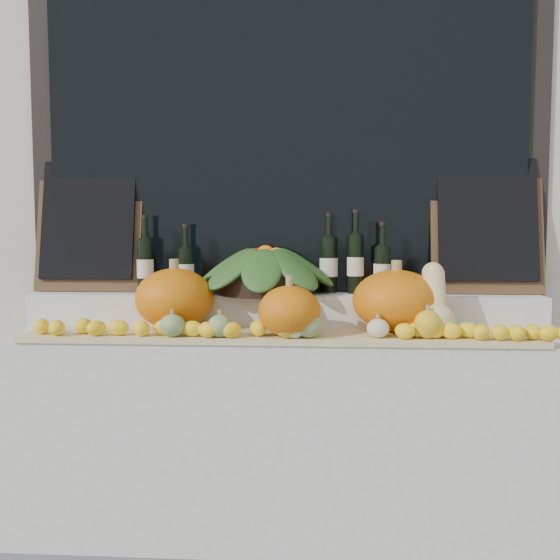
% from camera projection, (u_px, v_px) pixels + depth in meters
% --- Properties ---
extents(storefront_facade, '(7.00, 0.94, 4.50)m').
position_uv_depth(storefront_facade, '(289.00, 56.00, 3.30)').
color(storefront_facade, beige).
rests_on(storefront_facade, ground).
extents(display_sill, '(2.30, 0.55, 0.88)m').
position_uv_depth(display_sill, '(281.00, 433.00, 2.73)').
color(display_sill, silver).
rests_on(display_sill, ground).
extents(rear_tier, '(2.30, 0.25, 0.16)m').
position_uv_depth(rear_tier, '(283.00, 311.00, 2.84)').
color(rear_tier, silver).
rests_on(rear_tier, display_sill).
extents(straw_bedding, '(2.10, 0.32, 0.02)m').
position_uv_depth(straw_bedding, '(279.00, 336.00, 2.57)').
color(straw_bedding, tan).
rests_on(straw_bedding, display_sill).
extents(pumpkin_left, '(0.39, 0.39, 0.26)m').
position_uv_depth(pumpkin_left, '(174.00, 299.00, 2.67)').
color(pumpkin_left, orange).
rests_on(pumpkin_left, straw_bedding).
extents(pumpkin_right, '(0.44, 0.44, 0.26)m').
position_uv_depth(pumpkin_right, '(396.00, 301.00, 2.61)').
color(pumpkin_right, orange).
rests_on(pumpkin_right, straw_bedding).
extents(pumpkin_center, '(0.32, 0.32, 0.20)m').
position_uv_depth(pumpkin_center, '(289.00, 311.00, 2.48)').
color(pumpkin_center, orange).
rests_on(pumpkin_center, straw_bedding).
extents(butternut_squash, '(0.15, 0.21, 0.29)m').
position_uv_depth(butternut_squash, '(435.00, 305.00, 2.51)').
color(butternut_squash, '#E7CB87').
rests_on(butternut_squash, straw_bedding).
extents(decorative_gourds, '(1.11, 0.13, 0.15)m').
position_uv_depth(decorative_gourds, '(300.00, 325.00, 2.45)').
color(decorative_gourds, '#2A601C').
rests_on(decorative_gourds, straw_bedding).
extents(lemon_heap, '(2.20, 0.16, 0.06)m').
position_uv_depth(lemon_heap, '(277.00, 330.00, 2.46)').
color(lemon_heap, yellow).
rests_on(lemon_heap, straw_bedding).
extents(produce_bowl, '(0.67, 0.67, 0.23)m').
position_uv_depth(produce_bowl, '(266.00, 270.00, 2.82)').
color(produce_bowl, black).
rests_on(produce_bowl, rear_tier).
extents(wine_bottle_far_left, '(0.08, 0.08, 0.36)m').
position_uv_depth(wine_bottle_far_left, '(145.00, 265.00, 2.85)').
color(wine_bottle_far_left, black).
rests_on(wine_bottle_far_left, rear_tier).
extents(wine_bottle_near_left, '(0.08, 0.08, 0.32)m').
position_uv_depth(wine_bottle_near_left, '(186.00, 270.00, 2.85)').
color(wine_bottle_near_left, black).
rests_on(wine_bottle_near_left, rear_tier).
extents(wine_bottle_tall, '(0.08, 0.08, 0.37)m').
position_uv_depth(wine_bottle_tall, '(329.00, 264.00, 2.88)').
color(wine_bottle_tall, black).
rests_on(wine_bottle_tall, rear_tier).
extents(wine_bottle_near_right, '(0.08, 0.08, 0.38)m').
position_uv_depth(wine_bottle_near_right, '(355.00, 263.00, 2.83)').
color(wine_bottle_near_right, black).
rests_on(wine_bottle_near_right, rear_tier).
extents(wine_bottle_far_right, '(0.08, 0.08, 0.32)m').
position_uv_depth(wine_bottle_far_right, '(382.00, 270.00, 2.79)').
color(wine_bottle_far_right, black).
rests_on(wine_bottle_far_right, rear_tier).
extents(chalkboard_left, '(0.50, 0.15, 0.61)m').
position_uv_depth(chalkboard_left, '(89.00, 223.00, 2.93)').
color(chalkboard_left, '#4C331E').
rests_on(chalkboard_left, rear_tier).
extents(chalkboard_right, '(0.50, 0.15, 0.61)m').
position_uv_depth(chalkboard_right, '(487.00, 223.00, 2.81)').
color(chalkboard_right, '#4C331E').
rests_on(chalkboard_right, rear_tier).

